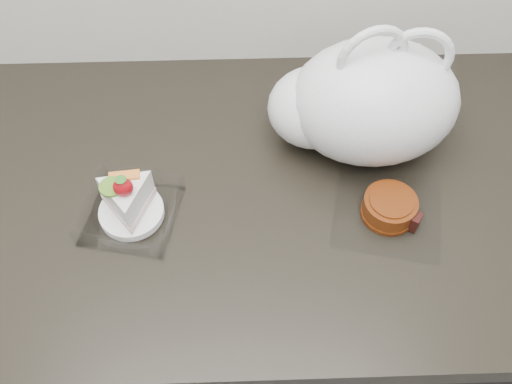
% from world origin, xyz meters
% --- Properties ---
extents(counter, '(2.04, 0.64, 0.90)m').
position_xyz_m(counter, '(0.00, 1.69, 0.45)').
color(counter, black).
rests_on(counter, ground).
extents(cake_tray, '(0.16, 0.16, 0.11)m').
position_xyz_m(cake_tray, '(-0.11, 1.64, 0.93)').
color(cake_tray, white).
rests_on(cake_tray, counter).
extents(mooncake_wrap, '(0.20, 0.19, 0.04)m').
position_xyz_m(mooncake_wrap, '(0.29, 1.63, 0.92)').
color(mooncake_wrap, white).
rests_on(mooncake_wrap, counter).
extents(plastic_bag, '(0.31, 0.23, 0.25)m').
position_xyz_m(plastic_bag, '(0.26, 1.78, 1.00)').
color(plastic_bag, white).
rests_on(plastic_bag, counter).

